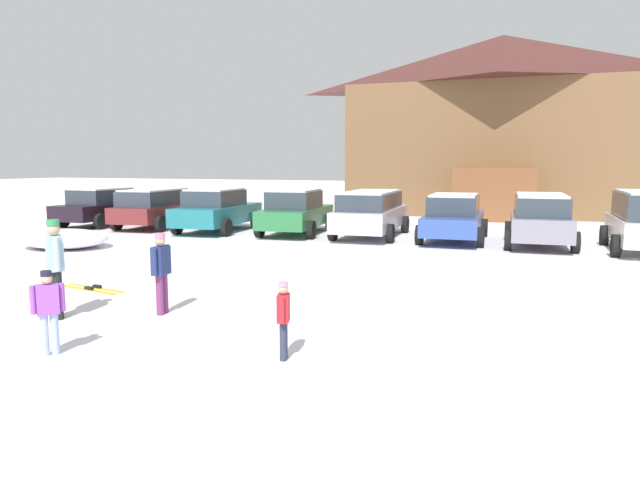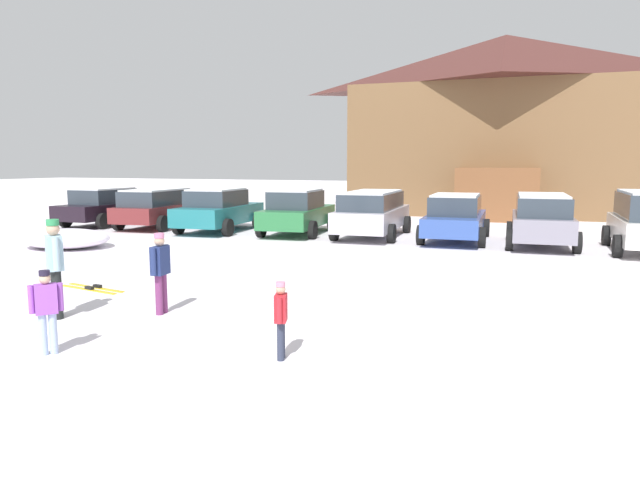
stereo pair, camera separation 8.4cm
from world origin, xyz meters
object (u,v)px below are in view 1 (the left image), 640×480
(parked_teal_hatchback, at_px, (217,210))
(parked_green_coupe, at_px, (296,212))
(parked_blue_hatchback, at_px, (454,217))
(pair_of_skis, at_px, (92,289))
(parked_black_sedan, at_px, (104,206))
(parked_grey_wagon, at_px, (540,218))
(skier_teen_in_navy_coat, at_px, (161,269))
(skier_child_in_purple_jacket, at_px, (48,308))
(parked_maroon_van, at_px, (155,207))
(skier_adult_in_blue_parka, at_px, (55,263))
(skier_child_in_red_jacket, at_px, (283,316))
(plowed_snow_pile, at_px, (64,239))
(ski_lodge, at_px, (500,124))
(parked_silver_wagon, at_px, (371,212))

(parked_teal_hatchback, xyz_separation_m, parked_green_coupe, (3.14, 0.36, -0.00))
(parked_blue_hatchback, bearing_deg, pair_of_skis, -119.69)
(parked_black_sedan, bearing_deg, parked_green_coupe, 0.24)
(parked_teal_hatchback, relative_size, pair_of_skis, 2.70)
(parked_grey_wagon, bearing_deg, skier_teen_in_navy_coat, -118.58)
(skier_child_in_purple_jacket, bearing_deg, parked_maroon_van, 122.00)
(parked_blue_hatchback, bearing_deg, skier_teen_in_navy_coat, -106.34)
(skier_teen_in_navy_coat, relative_size, skier_child_in_purple_jacket, 1.21)
(parked_black_sedan, distance_m, skier_adult_in_blue_parka, 15.49)
(parked_grey_wagon, distance_m, pair_of_skis, 13.25)
(parked_black_sedan, xyz_separation_m, pair_of_skis, (8.62, -10.13, -0.78))
(pair_of_skis, bearing_deg, skier_adult_in_blue_parka, -60.85)
(parked_teal_hatchback, height_order, parked_green_coupe, parked_green_coupe)
(skier_child_in_red_jacket, bearing_deg, pair_of_skis, 156.03)
(parked_teal_hatchback, xyz_separation_m, plowed_snow_pile, (-2.15, -5.45, -0.55))
(parked_blue_hatchback, bearing_deg, ski_lodge, 87.29)
(parked_green_coupe, bearing_deg, parked_black_sedan, -179.76)
(ski_lodge, xyz_separation_m, skier_adult_in_blue_parka, (-5.39, -24.34, -3.67))
(parked_silver_wagon, height_order, skier_child_in_red_jacket, parked_silver_wagon)
(parked_maroon_van, distance_m, pair_of_skis, 11.62)
(skier_child_in_red_jacket, distance_m, plowed_snow_pile, 12.57)
(parked_black_sedan, distance_m, pair_of_skis, 13.32)
(parked_black_sedan, distance_m, parked_grey_wagon, 17.23)
(skier_adult_in_blue_parka, xyz_separation_m, skier_child_in_red_jacket, (4.39, -0.49, -0.35))
(parked_green_coupe, xyz_separation_m, skier_child_in_purple_jacket, (2.26, -13.58, -0.18))
(parked_black_sedan, distance_m, parked_teal_hatchback, 5.69)
(parked_black_sedan, distance_m, skier_child_in_red_jacket, 18.88)
(parked_black_sedan, height_order, parked_grey_wagon, parked_grey_wagon)
(parked_grey_wagon, height_order, plowed_snow_pile, parked_grey_wagon)
(parked_silver_wagon, distance_m, parked_grey_wagon, 5.62)
(skier_adult_in_blue_parka, bearing_deg, parked_maroon_van, 120.44)
(ski_lodge, relative_size, skier_child_in_red_jacket, 14.91)
(skier_adult_in_blue_parka, relative_size, skier_teen_in_navy_coat, 1.19)
(plowed_snow_pile, bearing_deg, parked_silver_wagon, 36.73)
(parked_maroon_van, bearing_deg, skier_child_in_purple_jacket, -58.00)
(parked_silver_wagon, height_order, parked_blue_hatchback, parked_silver_wagon)
(parked_maroon_van, height_order, parked_grey_wagon, parked_grey_wagon)
(parked_maroon_van, relative_size, skier_child_in_purple_jacket, 3.61)
(skier_teen_in_navy_coat, xyz_separation_m, skier_child_in_red_jacket, (2.93, -1.35, -0.20))
(parked_grey_wagon, bearing_deg, parked_green_coupe, 179.13)
(plowed_snow_pile, bearing_deg, skier_adult_in_blue_parka, -45.60)
(parked_blue_hatchback, relative_size, skier_teen_in_navy_coat, 3.31)
(parked_teal_hatchback, xyz_separation_m, skier_child_in_purple_jacket, (5.39, -13.23, -0.18))
(parked_blue_hatchback, bearing_deg, parked_green_coupe, -178.07)
(parked_black_sedan, distance_m, parked_silver_wagon, 11.62)
(plowed_snow_pile, bearing_deg, parked_black_sedan, 121.50)
(skier_child_in_red_jacket, relative_size, skier_child_in_purple_jacket, 0.90)
(parked_black_sedan, xyz_separation_m, skier_child_in_purple_jacket, (11.07, -13.55, -0.15))
(skier_child_in_purple_jacket, height_order, plowed_snow_pile, skier_child_in_purple_jacket)
(parked_teal_hatchback, bearing_deg, parked_maroon_van, 176.98)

